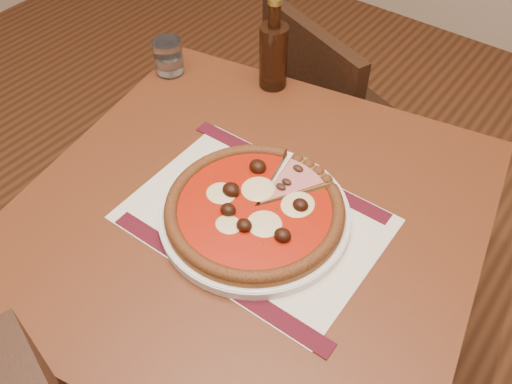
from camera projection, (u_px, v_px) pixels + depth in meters
table at (250, 244)px, 1.05m from camera, size 0.93×0.93×0.75m
chair_far at (330, 125)px, 1.58m from camera, size 0.49×0.49×0.81m
placemat at (255, 219)px, 0.96m from camera, size 0.44×0.32×0.00m
plate at (255, 215)px, 0.95m from camera, size 0.34×0.34×0.02m
pizza at (255, 208)px, 0.94m from camera, size 0.31×0.31×0.04m
ham_slice at (294, 187)px, 0.97m from camera, size 0.10×0.15×0.02m
water_glass at (168, 57)px, 1.24m from camera, size 0.08×0.08×0.08m
bottle at (273, 53)px, 1.17m from camera, size 0.06×0.06×0.21m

